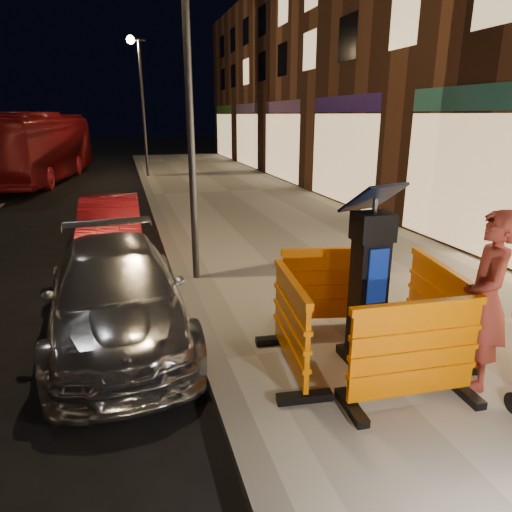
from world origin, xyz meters
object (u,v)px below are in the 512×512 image
object	(u,v)px
barrier_bldgside	(435,306)
parking_kiosk	(369,280)
barrier_front	(414,354)
car_red	(113,251)
bus_doubledecker	(42,181)
barrier_kerbside	(291,325)
man	(486,301)
barrier_back	(332,287)
car_silver	(120,334)

from	to	relation	value
barrier_bldgside	parking_kiosk	bearing A→B (deg)	100.31
barrier_front	car_red	distance (m)	7.71
car_red	bus_doubledecker	distance (m)	13.30
barrier_front	bus_doubledecker	xyz separation A→B (m)	(-6.34, 19.94, -0.71)
barrier_kerbside	bus_doubledecker	distance (m)	19.75
parking_kiosk	car_red	xyz separation A→B (m)	(-2.99, 6.12, -1.15)
barrier_bldgside	man	bearing A→B (deg)	-172.55
barrier_front	barrier_kerbside	xyz separation A→B (m)	(-0.95, 0.95, 0.00)
man	parking_kiosk	bearing A→B (deg)	-99.94
barrier_front	car_red	world-z (taller)	barrier_front
man	barrier_back	bearing A→B (deg)	-120.84
barrier_back	car_red	world-z (taller)	barrier_back
barrier_back	barrier_kerbside	bearing A→B (deg)	-123.69
barrier_kerbside	barrier_bldgside	bearing A→B (deg)	-83.69
parking_kiosk	man	world-z (taller)	parking_kiosk
parking_kiosk	barrier_back	world-z (taller)	parking_kiosk
barrier_back	man	world-z (taller)	man
car_silver	car_red	world-z (taller)	car_silver
barrier_kerbside	bus_doubledecker	size ratio (longest dim) A/B	0.13
car_red	man	size ratio (longest dim) A/B	1.90
parking_kiosk	car_red	world-z (taller)	parking_kiosk
car_red	man	xyz separation A→B (m)	(3.90, -6.93, 1.12)
barrier_kerbside	car_silver	distance (m)	2.69
barrier_bldgside	man	size ratio (longest dim) A/B	0.74
barrier_kerbside	barrier_front	bearing A→B (deg)	-128.69
bus_doubledecker	barrier_kerbside	bearing A→B (deg)	-66.30
bus_doubledecker	barrier_back	bearing A→B (deg)	-62.78
car_silver	bus_doubledecker	size ratio (longest dim) A/B	0.39
barrier_bldgside	bus_doubledecker	distance (m)	20.35
parking_kiosk	car_silver	xyz separation A→B (m)	(-2.86, 1.77, -1.15)
barrier_bldgside	barrier_kerbside	bearing A→B (deg)	100.31
barrier_kerbside	car_red	world-z (taller)	barrier_kerbside
bus_doubledecker	man	bearing A→B (deg)	-62.04
barrier_front	barrier_bldgside	distance (m)	1.34
car_silver	car_red	distance (m)	4.35
parking_kiosk	car_red	bearing A→B (deg)	124.38
bus_doubledecker	car_red	bearing A→B (deg)	-67.58
barrier_front	barrier_kerbside	distance (m)	1.34
parking_kiosk	barrier_front	bearing A→B (deg)	-81.69
barrier_kerbside	bus_doubledecker	xyz separation A→B (m)	(-5.39, 18.99, -0.71)
car_silver	bus_doubledecker	world-z (taller)	bus_doubledecker
car_silver	barrier_back	bearing A→B (deg)	-19.18
parking_kiosk	barrier_back	bearing A→B (deg)	98.31
car_silver	car_red	xyz separation A→B (m)	(-0.14, 4.35, 0.00)
parking_kiosk	barrier_back	size ratio (longest dim) A/B	1.40
barrier_front	man	world-z (taller)	man
barrier_back	bus_doubledecker	size ratio (longest dim) A/B	0.13
bus_doubledecker	man	size ratio (longest dim) A/B	5.73
parking_kiosk	barrier_kerbside	distance (m)	1.05
bus_doubledecker	parking_kiosk	bearing A→B (deg)	-63.69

